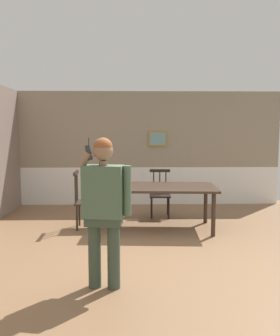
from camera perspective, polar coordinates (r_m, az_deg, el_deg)
ground_plane at (r=5.01m, az=3.53°, el=-14.22°), size 7.86×7.86×0.00m
room_back_partition at (r=8.28m, az=1.45°, el=2.83°), size 6.11×0.17×2.64m
dining_table at (r=6.22m, az=3.43°, el=-3.65°), size 1.96×1.17×0.76m
chair_near_window at (r=7.17m, az=3.24°, el=-4.21°), size 0.44×0.44×0.95m
chair_by_doorway at (r=6.37m, az=-8.77°, el=-5.29°), size 0.46×0.46×1.03m
person_figure at (r=3.86m, az=-5.82°, el=-5.57°), size 0.59×0.30×1.66m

